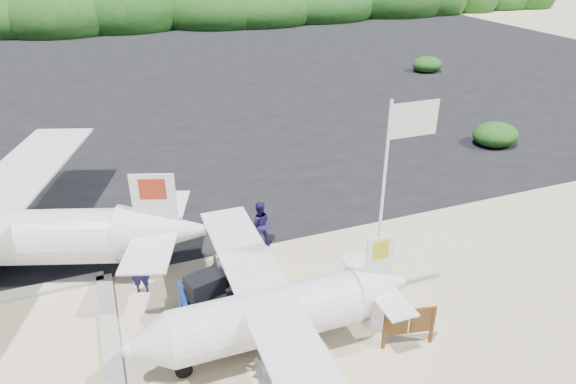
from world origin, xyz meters
name	(u,v)px	position (x,y,z in m)	size (l,w,h in m)	color
ground	(282,344)	(0.00, 0.00, 0.00)	(160.00, 160.00, 0.00)	beige
asphalt_apron	(146,82)	(0.00, 30.00, 0.00)	(90.00, 50.00, 0.04)	#B2B2B2
vegetation_band	(119,29)	(0.00, 55.00, 0.00)	(124.00, 8.00, 4.40)	#B2B2B2
baggage_cart	(236,322)	(-0.96, 1.36, 0.00)	(3.19, 1.82, 1.60)	#0C44BD
flagpole	(371,323)	(2.78, -0.13, 0.00)	(1.37, 0.57, 6.84)	white
signboard	(406,345)	(3.27, -1.28, 0.00)	(1.58, 0.15, 1.30)	brown
crew_a	(139,271)	(-3.38, 3.84, 0.80)	(0.59, 0.39, 1.61)	#17134A
crew_b	(259,224)	(1.04, 5.14, 0.88)	(0.85, 0.67, 1.76)	#17134A
aircraft_large	(341,73)	(15.14, 27.03, 0.00)	(15.95, 15.95, 4.78)	#B2B2B2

